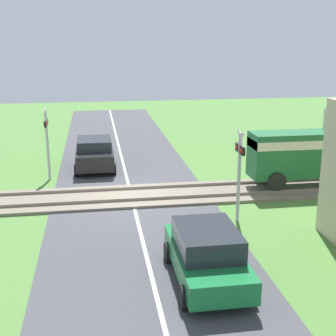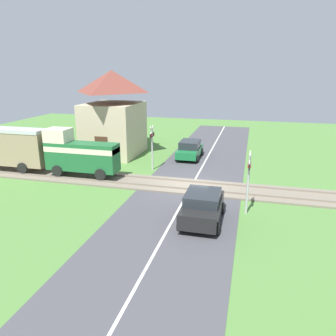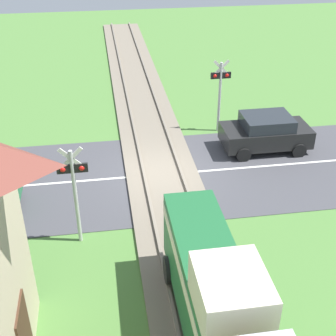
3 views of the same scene
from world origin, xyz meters
name	(u,v)px [view 1 (image 1 of 3)]	position (x,y,z in m)	size (l,w,h in m)	color
ground_plane	(132,198)	(0.00, 0.00, 0.00)	(60.00, 60.00, 0.00)	#4C7A38
road_surface	(132,197)	(0.00, 0.00, 0.01)	(48.00, 6.40, 0.02)	#424247
track_bed	(132,196)	(0.00, 0.00, 0.07)	(2.80, 48.00, 0.24)	#756B5B
car_near_crossing	(95,153)	(-4.63, -1.44, 0.81)	(3.67, 1.96, 1.55)	black
car_far_side	(207,254)	(7.09, 1.44, 0.79)	(3.81, 1.88, 1.52)	#197038
crossing_signal_west_approach	(47,134)	(-3.12, -3.54, 2.13)	(0.90, 0.18, 3.34)	#B7B7B7
crossing_signal_east_approach	(239,164)	(3.12, 3.54, 2.13)	(0.90, 0.18, 3.34)	#B7B7B7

